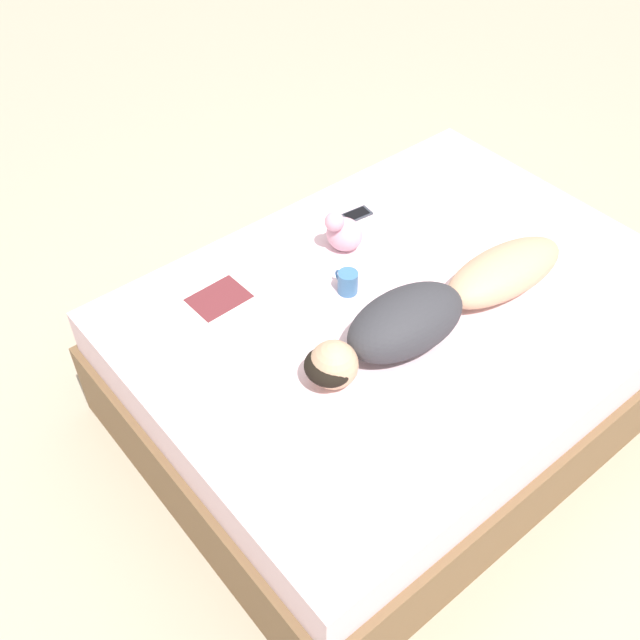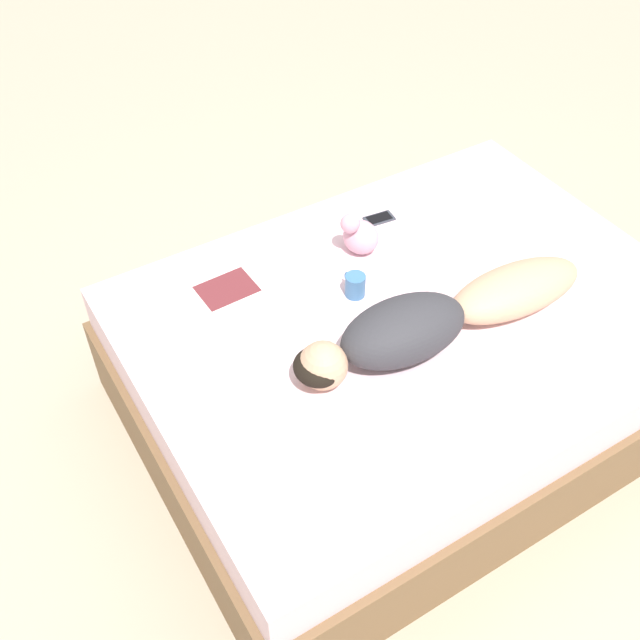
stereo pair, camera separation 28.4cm
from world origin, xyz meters
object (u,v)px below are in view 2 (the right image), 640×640
person (437,319)px  open_magazine (242,308)px  cell_phone (379,219)px  coffee_mug (355,285)px

person → open_magazine: bearing=50.4°
person → cell_phone: (0.71, -0.23, -0.09)m
person → coffee_mug: size_ratio=10.74×
open_magazine → coffee_mug: 0.46m
open_magazine → coffee_mug: size_ratio=4.61×
person → open_magazine: person is taller
open_magazine → cell_phone: same height
cell_phone → coffee_mug: bearing=140.5°
person → open_magazine: 0.76m
person → open_magazine: size_ratio=2.33×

